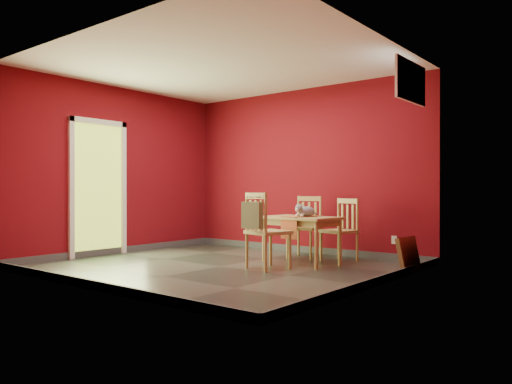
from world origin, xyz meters
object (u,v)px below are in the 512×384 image
Objects in this scene: chair_near at (265,230)px; cat at (306,209)px; chair_far_right at (341,229)px; picture_frame at (408,255)px; tote_bag at (252,215)px; chair_far_left at (306,226)px; dining_table at (301,222)px.

chair_near reaches higher than cat.
cat is at bearing -110.13° from chair_far_right.
picture_frame is at bearing 22.98° from cat.
tote_bag is at bearing -106.69° from chair_far_right.
picture_frame is (1.58, 0.85, -0.29)m from chair_near.
cat is (-0.22, -0.60, 0.30)m from chair_far_right.
chair_far_left reaches higher than chair_far_right.
chair_far_right is at bearing 85.59° from cat.
dining_table reaches higher than picture_frame.
chair_far_left is at bearing 165.22° from picture_frame.
chair_near is 1.81m from picture_frame.
chair_far_left is 1.89m from picture_frame.
tote_bag is 1.03× the size of cat.
chair_near reaches higher than dining_table.
cat is at bearing 74.10° from chair_near.
picture_frame is at bearing 28.22° from chair_near.
chair_far_right reaches higher than dining_table.
cat reaches higher than picture_frame.
chair_far_right is at bearing 73.31° from tote_bag.
chair_far_right is (0.30, 0.59, -0.11)m from dining_table.
dining_table is 0.74m from chair_far_left.
chair_near is at bearing -99.08° from dining_table.
tote_bag reaches higher than dining_table.
picture_frame is at bearing -14.78° from chair_far_left.
dining_table is 1.13× the size of chair_near.
dining_table is at bearing -173.29° from picture_frame.
picture_frame is (1.38, 0.18, -0.54)m from cat.
chair_far_left is at bearing 174.77° from chair_far_right.
dining_table is 0.92m from tote_bag.
picture_frame is (1.81, -0.48, -0.25)m from chair_far_left.
chair_near is 0.74m from cat.
chair_near is at bearing 80.46° from tote_bag.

